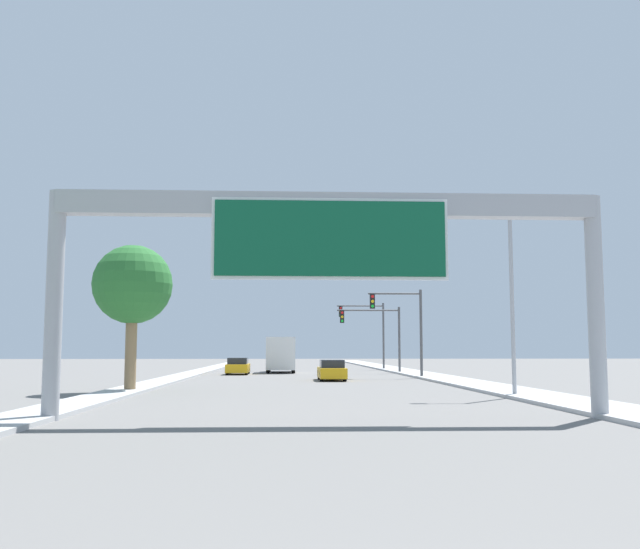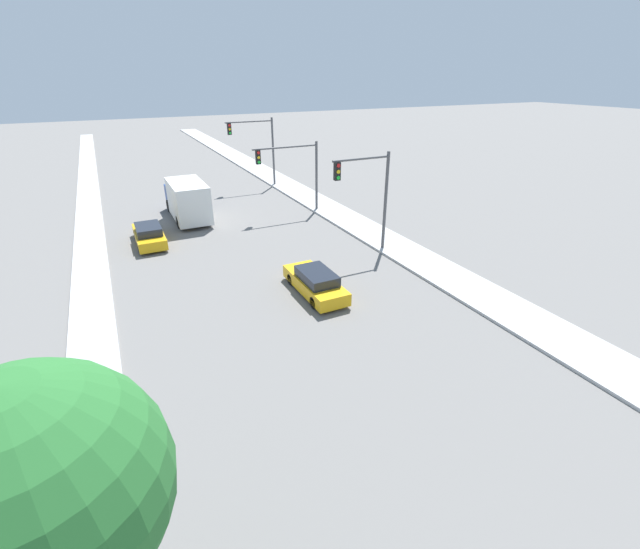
{
  "view_description": "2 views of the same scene",
  "coord_description": "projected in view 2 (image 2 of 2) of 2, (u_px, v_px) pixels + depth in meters",
  "views": [
    {
      "loc": [
        -1.33,
        -3.44,
        2.08
      ],
      "look_at": [
        0.0,
        24.22,
        4.98
      ],
      "focal_mm": 40.0,
      "sensor_mm": 36.0,
      "label": 1
    },
    {
      "loc": [
        -7.06,
        26.1,
        10.74
      ],
      "look_at": [
        1.32,
        42.92,
        1.81
      ],
      "focal_mm": 24.0,
      "sensor_mm": 36.0,
      "label": 2
    }
  ],
  "objects": [
    {
      "name": "sidewalk_right",
      "position": [
        317.0,
        202.0,
        38.66
      ],
      "size": [
        3.0,
        120.0,
        0.15
      ],
      "color": "#ACACAC",
      "rests_on": "ground"
    },
    {
      "name": "median_strip_left",
      "position": [
        90.0,
        233.0,
        31.21
      ],
      "size": [
        2.0,
        120.0,
        0.15
      ],
      "color": "#ACACAC",
      "rests_on": "ground"
    },
    {
      "name": "car_mid_right",
      "position": [
        315.0,
        282.0,
        22.63
      ],
      "size": [
        1.73,
        4.76,
        1.37
      ],
      "color": "gold",
      "rests_on": "ground"
    },
    {
      "name": "car_far_center",
      "position": [
        149.0,
        235.0,
        29.26
      ],
      "size": [
        1.78,
        4.64,
        1.36
      ],
      "color": "gold",
      "rests_on": "ground"
    },
    {
      "name": "truck_box_primary",
      "position": [
        187.0,
        200.0,
        33.8
      ],
      "size": [
        2.49,
        7.18,
        3.11
      ],
      "color": "navy",
      "rests_on": "ground"
    },
    {
      "name": "traffic_light_near_intersection",
      "position": [
        370.0,
        188.0,
        26.26
      ],
      "size": [
        3.95,
        0.32,
        6.4
      ],
      "color": "#4C4C4F",
      "rests_on": "ground"
    },
    {
      "name": "traffic_light_mid_block",
      "position": [
        296.0,
        165.0,
        34.22
      ],
      "size": [
        5.49,
        0.32,
        5.72
      ],
      "color": "#4C4C4F",
      "rests_on": "ground"
    },
    {
      "name": "traffic_light_far_intersection",
      "position": [
        259.0,
        141.0,
        42.22
      ],
      "size": [
        4.79,
        0.32,
        6.71
      ],
      "color": "#4C4C4F",
      "rests_on": "ground"
    },
    {
      "name": "palm_tree_background",
      "position": [
        39.0,
        495.0,
        6.21
      ],
      "size": [
        3.88,
        3.88,
        7.18
      ],
      "color": "#8C704C",
      "rests_on": "ground"
    }
  ]
}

